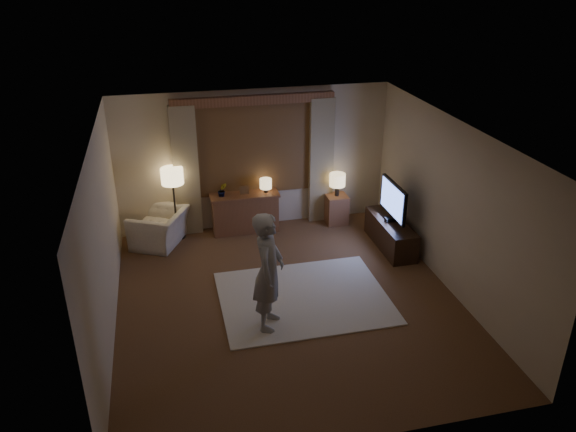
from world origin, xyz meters
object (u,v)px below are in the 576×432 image
object	(u,v)px
tv_stand	(391,234)
person	(269,271)
side_table	(336,209)
sideboard	(245,213)
armchair	(160,228)

from	to	relation	value
tv_stand	person	size ratio (longest dim) A/B	0.82
side_table	tv_stand	world-z (taller)	side_table
side_table	tv_stand	size ratio (longest dim) A/B	0.40
sideboard	side_table	bearing A→B (deg)	-1.63
sideboard	armchair	size ratio (longest dim) A/B	1.25
sideboard	tv_stand	world-z (taller)	sideboard
person	side_table	bearing A→B (deg)	-10.40
armchair	side_table	xyz separation A→B (m)	(3.32, 0.12, -0.03)
tv_stand	person	bearing A→B (deg)	-144.68
armchair	tv_stand	world-z (taller)	armchair
armchair	side_table	world-z (taller)	armchair
sideboard	side_table	xyz separation A→B (m)	(1.76, -0.05, -0.07)
side_table	armchair	bearing A→B (deg)	-177.88
side_table	person	distance (m)	3.58
armchair	person	distance (m)	3.23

